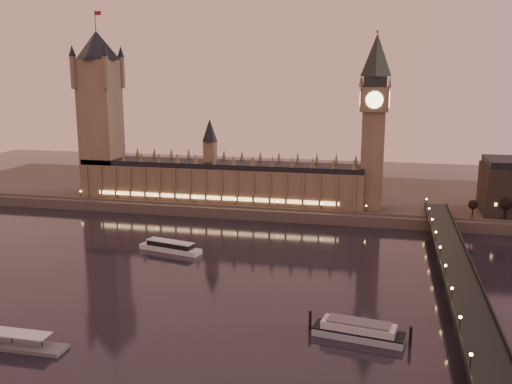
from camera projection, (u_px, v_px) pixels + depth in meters
ground at (229, 282)px, 239.54m from camera, size 700.00×700.00×0.00m
far_embankment at (336, 196)px, 389.67m from camera, size 560.00×130.00×6.00m
palace_of_westminster at (219, 177)px, 359.28m from camera, size 180.00×26.62×52.00m
victoria_tower at (100, 105)px, 367.79m from camera, size 31.68×31.68×118.00m
big_ben at (374, 112)px, 329.88m from camera, size 17.68×17.68×104.00m
westminster_bridge at (459, 287)px, 218.26m from camera, size 13.20×260.00×15.30m
bare_tree_0 at (476, 205)px, 315.99m from camera, size 5.38×5.38×10.94m
bare_tree_1 at (505, 206)px, 312.67m from camera, size 5.38×5.38×10.94m
cruise_boat_a at (170, 247)px, 279.77m from camera, size 33.29×14.28×5.21m
moored_barge at (358, 330)px, 188.12m from camera, size 34.13×12.84×6.33m
pontoon_pier at (0, 342)px, 183.32m from camera, size 45.05×7.51×12.01m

